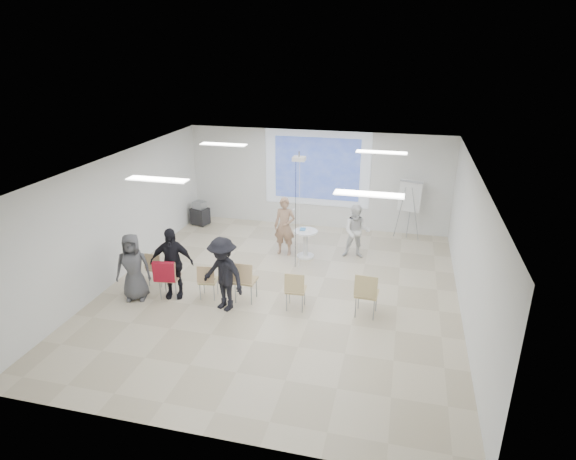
% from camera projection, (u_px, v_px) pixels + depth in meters
% --- Properties ---
extents(floor, '(8.00, 9.00, 0.10)m').
position_uv_depth(floor, '(280.00, 294.00, 11.17)').
color(floor, beige).
rests_on(floor, ground).
extents(ceiling, '(8.00, 9.00, 0.10)m').
position_uv_depth(ceiling, '(279.00, 163.00, 10.04)').
color(ceiling, white).
rests_on(ceiling, wall_back).
extents(wall_back, '(8.00, 0.10, 3.00)m').
position_uv_depth(wall_back, '(317.00, 179.00, 14.72)').
color(wall_back, silver).
rests_on(wall_back, floor).
extents(wall_left, '(0.10, 9.00, 3.00)m').
position_uv_depth(wall_left, '(116.00, 217.00, 11.51)').
color(wall_left, silver).
rests_on(wall_left, floor).
extents(wall_right, '(0.10, 9.00, 3.00)m').
position_uv_depth(wall_right, '(473.00, 250.00, 9.71)').
color(wall_right, silver).
rests_on(wall_right, floor).
extents(projection_halo, '(3.20, 0.01, 2.30)m').
position_uv_depth(projection_halo, '(317.00, 169.00, 14.54)').
color(projection_halo, silver).
rests_on(projection_halo, wall_back).
extents(projection_image, '(2.60, 0.01, 1.90)m').
position_uv_depth(projection_image, '(317.00, 169.00, 14.52)').
color(projection_image, '#2E469D').
rests_on(projection_image, wall_back).
extents(pedestal_table, '(0.70, 0.70, 0.78)m').
position_uv_depth(pedestal_table, '(306.00, 242.00, 12.84)').
color(pedestal_table, white).
rests_on(pedestal_table, floor).
extents(player_left, '(0.68, 0.48, 1.81)m').
position_uv_depth(player_left, '(285.00, 223.00, 12.88)').
color(player_left, tan).
rests_on(player_left, floor).
extents(player_right, '(0.84, 0.70, 1.63)m').
position_uv_depth(player_right, '(357.00, 229.00, 12.70)').
color(player_right, white).
rests_on(player_right, floor).
extents(controller_left, '(0.05, 0.12, 0.04)m').
position_uv_depth(controller_left, '(293.00, 210.00, 12.96)').
color(controller_left, white).
rests_on(controller_left, player_left).
extents(controller_right, '(0.05, 0.13, 0.04)m').
position_uv_depth(controller_right, '(351.00, 215.00, 12.86)').
color(controller_right, silver).
rests_on(controller_right, player_right).
extents(chair_far_left, '(0.41, 0.44, 0.84)m').
position_uv_depth(chair_far_left, '(155.00, 266.00, 11.31)').
color(chair_far_left, tan).
rests_on(chair_far_left, floor).
extents(chair_left_mid, '(0.51, 0.54, 0.94)m').
position_uv_depth(chair_left_mid, '(168.00, 276.00, 10.71)').
color(chair_left_mid, tan).
rests_on(chair_left_mid, floor).
extents(chair_left_inner, '(0.44, 0.47, 0.84)m').
position_uv_depth(chair_left_inner, '(207.00, 279.00, 10.70)').
color(chair_left_inner, tan).
rests_on(chair_left_inner, floor).
extents(chair_center, '(0.46, 0.49, 0.98)m').
position_uv_depth(chair_center, '(244.00, 278.00, 10.54)').
color(chair_center, tan).
rests_on(chair_center, floor).
extents(chair_right_inner, '(0.45, 0.48, 0.90)m').
position_uv_depth(chair_right_inner, '(295.00, 288.00, 10.23)').
color(chair_right_inner, tan).
rests_on(chair_right_inner, floor).
extents(chair_right_far, '(0.50, 0.53, 1.00)m').
position_uv_depth(chair_right_far, '(366.00, 292.00, 9.95)').
color(chair_right_far, tan).
rests_on(chair_right_far, floor).
extents(red_jacket, '(0.49, 0.19, 0.46)m').
position_uv_depth(red_jacket, '(164.00, 272.00, 10.53)').
color(red_jacket, '#AD1528').
rests_on(red_jacket, chair_left_mid).
extents(laptop, '(0.34, 0.26, 0.02)m').
position_uv_depth(laptop, '(209.00, 279.00, 10.80)').
color(laptop, black).
rests_on(laptop, chair_left_inner).
extents(audience_left, '(1.22, 0.88, 1.90)m').
position_uv_depth(audience_left, '(171.00, 258.00, 10.66)').
color(audience_left, black).
rests_on(audience_left, floor).
extents(audience_mid, '(1.38, 1.09, 1.88)m').
position_uv_depth(audience_mid, '(223.00, 269.00, 10.14)').
color(audience_mid, black).
rests_on(audience_mid, floor).
extents(audience_outer, '(0.98, 0.80, 1.74)m').
position_uv_depth(audience_outer, '(133.00, 263.00, 10.59)').
color(audience_outer, '#515156').
rests_on(audience_outer, floor).
extents(flipchart_easel, '(0.74, 0.58, 1.76)m').
position_uv_depth(flipchart_easel, '(410.00, 197.00, 13.75)').
color(flipchart_easel, gray).
rests_on(flipchart_easel, floor).
extents(av_cart, '(0.60, 0.53, 0.76)m').
position_uv_depth(av_cart, '(200.00, 214.00, 15.20)').
color(av_cart, black).
rests_on(av_cart, floor).
extents(ceiling_projector, '(0.30, 0.25, 3.00)m').
position_uv_depth(ceiling_projector, '(299.00, 164.00, 11.50)').
color(ceiling_projector, white).
rests_on(ceiling_projector, ceiling).
extents(fluor_panel_nw, '(1.20, 0.30, 0.02)m').
position_uv_depth(fluor_panel_nw, '(223.00, 144.00, 12.33)').
color(fluor_panel_nw, white).
rests_on(fluor_panel_nw, ceiling).
extents(fluor_panel_ne, '(1.20, 0.30, 0.02)m').
position_uv_depth(fluor_panel_ne, '(382.00, 152.00, 11.44)').
color(fluor_panel_ne, white).
rests_on(fluor_panel_ne, ceiling).
extents(fluor_panel_sw, '(1.20, 0.30, 0.02)m').
position_uv_depth(fluor_panel_sw, '(157.00, 179.00, 9.16)').
color(fluor_panel_sw, white).
rests_on(fluor_panel_sw, ceiling).
extents(fluor_panel_se, '(1.20, 0.30, 0.02)m').
position_uv_depth(fluor_panel_se, '(369.00, 194.00, 8.27)').
color(fluor_panel_se, white).
rests_on(fluor_panel_se, ceiling).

